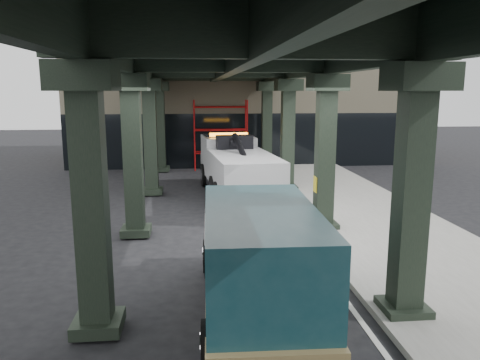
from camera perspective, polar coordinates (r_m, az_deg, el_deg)
ground at (r=13.27m, az=1.36°, el=-9.01°), size 90.00×90.00×0.00m
sidewalk at (r=16.22m, az=16.52°, el=-5.48°), size 5.00×40.00×0.15m
lane_stripe at (r=15.42m, az=6.76°, el=-6.21°), size 0.12×38.00×0.01m
viaduct at (r=14.47m, az=-1.16°, el=14.61°), size 7.40×32.00×6.40m
building at (r=32.59m, az=0.59°, el=9.93°), size 22.00×10.00×8.00m
scaffolding at (r=27.19m, az=-2.40°, el=5.75°), size 3.08×0.88×4.00m
tow_truck at (r=20.23m, az=-0.51°, el=1.79°), size 3.08×8.48×2.72m
towed_van at (r=9.46m, az=2.30°, el=-9.30°), size 2.45×5.79×2.32m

